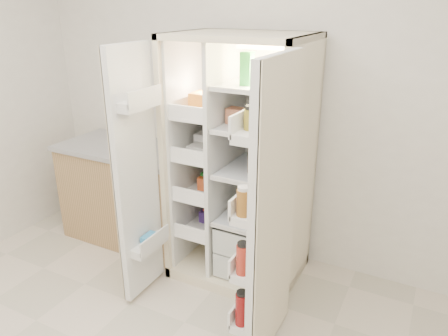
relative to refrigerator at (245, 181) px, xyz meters
The scene contains 5 objects.
wall_back 0.70m from the refrigerator, 102.05° to the left, with size 4.00×0.02×2.70m, color white.
refrigerator is the anchor object (origin of this frame).
freezer_door 0.81m from the refrigerator, 130.50° to the right, with size 0.15×0.40×1.72m.
fridge_door 0.85m from the refrigerator, 56.15° to the right, with size 0.17×0.58×1.72m.
kitchen_counter 1.13m from the refrigerator, behind, with size 1.18×0.63×0.86m.
Camera 1 is at (1.27, -0.98, 1.98)m, focal length 34.00 mm.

